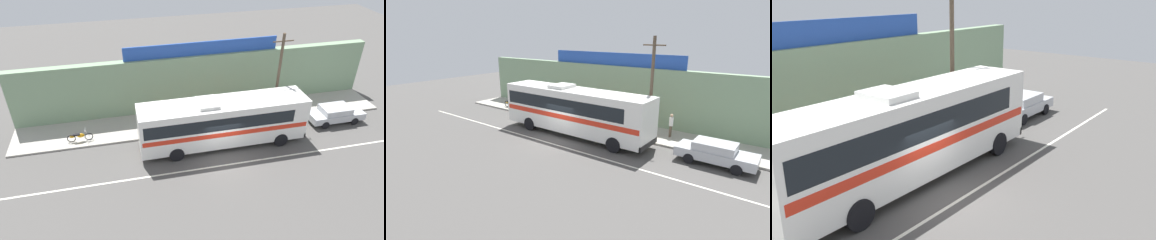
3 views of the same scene
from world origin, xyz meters
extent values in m
plane|color=#4F4C49|center=(0.00, 0.00, 0.00)|extent=(70.00, 70.00, 0.00)
cube|color=#A8A399|center=(0.00, 5.20, 0.07)|extent=(30.00, 3.60, 0.14)
cube|color=gray|center=(0.00, 7.35, 2.40)|extent=(30.00, 0.70, 4.80)
cube|color=#234CAD|center=(0.27, 7.35, 5.35)|extent=(12.64, 0.12, 1.10)
cube|color=silver|center=(0.00, -0.80, 0.00)|extent=(30.00, 0.14, 0.01)
cube|color=white|center=(0.38, 1.65, 1.99)|extent=(12.12, 2.50, 3.10)
cube|color=black|center=(-0.10, 1.65, 2.54)|extent=(10.66, 2.52, 0.96)
cube|color=red|center=(0.38, 1.65, 1.69)|extent=(11.87, 2.52, 0.36)
cube|color=black|center=(6.41, 1.65, 2.44)|extent=(0.04, 2.25, 1.40)
cube|color=black|center=(6.40, 1.65, 0.62)|extent=(0.12, 2.50, 0.36)
cube|color=silver|center=(-0.83, 1.65, 3.66)|extent=(1.40, 1.75, 0.24)
cylinder|color=black|center=(4.50, 2.81, 0.52)|extent=(1.04, 0.32, 1.04)
cylinder|color=black|center=(4.50, 0.49, 0.52)|extent=(1.04, 0.32, 1.04)
cylinder|color=black|center=(-3.25, 2.81, 0.52)|extent=(1.04, 0.32, 1.04)
cylinder|color=black|center=(-3.25, 0.49, 0.52)|extent=(1.04, 0.32, 1.04)
cube|color=#B7BABF|center=(10.27, 2.55, 0.61)|extent=(4.48, 1.73, 0.56)
cube|color=#B7BABF|center=(10.17, 2.55, 1.13)|extent=(2.33, 1.56, 0.48)
cube|color=black|center=(11.03, 2.55, 1.09)|extent=(0.21, 1.46, 0.34)
cylinder|color=black|center=(11.57, 3.37, 0.31)|extent=(0.62, 0.20, 0.62)
cylinder|color=black|center=(11.57, 1.73, 0.31)|extent=(0.62, 0.20, 0.62)
cylinder|color=black|center=(8.97, 3.37, 0.31)|extent=(0.62, 0.20, 0.62)
cylinder|color=black|center=(8.97, 1.73, 0.31)|extent=(0.62, 0.20, 0.62)
cylinder|color=brown|center=(5.40, 3.85, 3.75)|extent=(0.22, 0.22, 7.22)
cylinder|color=brown|center=(5.40, 3.85, 6.76)|extent=(1.60, 0.10, 0.10)
torus|color=black|center=(-3.95, 4.18, 0.45)|extent=(0.62, 0.06, 0.62)
torus|color=black|center=(-5.17, 4.18, 0.45)|extent=(0.62, 0.06, 0.62)
cylinder|color=silver|center=(-4.03, 4.18, 0.75)|extent=(0.34, 0.04, 0.65)
cylinder|color=silver|center=(-4.13, 4.18, 1.07)|extent=(0.03, 0.56, 0.03)
ellipsoid|color=red|center=(-4.50, 4.18, 0.63)|extent=(0.56, 0.22, 0.34)
cube|color=black|center=(-4.78, 4.18, 0.75)|extent=(0.52, 0.20, 0.10)
ellipsoid|color=red|center=(-5.11, 4.18, 0.59)|extent=(0.36, 0.14, 0.16)
torus|color=black|center=(-9.25, 4.15, 0.45)|extent=(0.62, 0.06, 0.62)
torus|color=black|center=(-10.51, 4.15, 0.45)|extent=(0.62, 0.06, 0.62)
cylinder|color=silver|center=(-9.33, 4.15, 0.75)|extent=(0.34, 0.04, 0.65)
cylinder|color=silver|center=(-9.43, 4.15, 1.07)|extent=(0.03, 0.56, 0.03)
ellipsoid|color=orange|center=(-9.82, 4.15, 0.63)|extent=(0.56, 0.22, 0.34)
cube|color=black|center=(-10.10, 4.15, 0.75)|extent=(0.52, 0.20, 0.10)
ellipsoid|color=orange|center=(-10.45, 4.15, 0.59)|extent=(0.36, 0.14, 0.16)
cylinder|color=black|center=(2.31, 4.98, 0.53)|extent=(0.13, 0.13, 0.78)
cylinder|color=black|center=(2.31, 4.80, 0.53)|extent=(0.13, 0.13, 0.78)
cylinder|color=red|center=(2.31, 4.89, 1.22)|extent=(0.30, 0.30, 0.59)
sphere|color=tan|center=(2.31, 4.89, 1.65)|extent=(0.21, 0.21, 0.21)
cylinder|color=red|center=(2.31, 5.09, 1.25)|extent=(0.08, 0.08, 0.54)
cylinder|color=red|center=(2.31, 4.69, 1.25)|extent=(0.08, 0.08, 0.54)
cylinder|color=brown|center=(6.47, 5.40, 0.57)|extent=(0.13, 0.13, 0.85)
cylinder|color=brown|center=(6.47, 5.22, 0.57)|extent=(0.13, 0.13, 0.85)
cylinder|color=white|center=(6.47, 5.31, 1.31)|extent=(0.30, 0.30, 0.64)
sphere|color=tan|center=(6.47, 5.31, 1.78)|extent=(0.23, 0.23, 0.23)
cylinder|color=white|center=(6.47, 5.51, 1.34)|extent=(0.08, 0.08, 0.59)
cylinder|color=white|center=(6.47, 5.11, 1.34)|extent=(0.08, 0.08, 0.59)
camera|label=1|loc=(-6.48, -18.18, 15.53)|focal=32.46mm
camera|label=2|loc=(13.73, -15.46, 7.57)|focal=28.03mm
camera|label=3|loc=(-10.05, -8.90, 7.08)|focal=38.30mm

